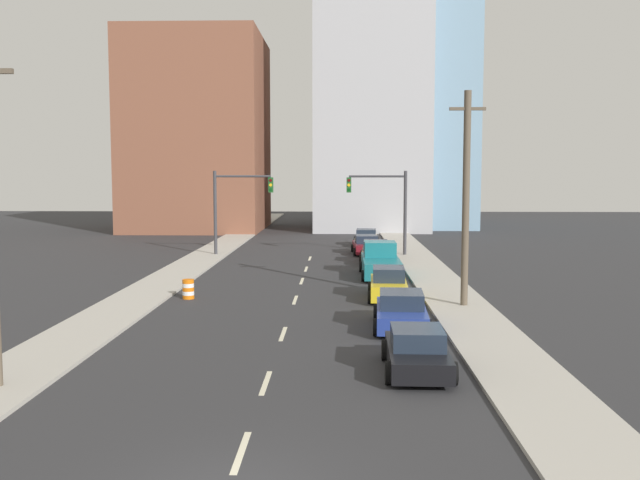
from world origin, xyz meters
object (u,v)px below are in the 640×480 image
Objects in this scene: traffic_signal_right at (388,201)px; pickup_truck_teal at (381,263)px; sedan_yellow at (388,284)px; sedan_blue at (401,311)px; sedan_tan at (366,238)px; traffic_signal_left at (232,201)px; sedan_brown at (375,253)px; traffic_barrel at (188,289)px; utility_pole_right_mid at (466,198)px; sedan_black at (417,352)px; sedan_maroon at (366,245)px.

traffic_signal_right is 1.00× the size of pickup_truck_teal.
sedan_blue is at bearing -87.06° from sedan_yellow.
traffic_signal_left is at bearing -140.93° from sedan_tan.
traffic_signal_left is at bearing 162.41° from sedan_brown.
traffic_signal_right is 24.71m from sedan_blue.
traffic_barrel is 0.21× the size of sedan_yellow.
utility_pole_right_mid is 13.86m from traffic_barrel.
sedan_black is 0.96× the size of sedan_tan.
sedan_blue is 31.93m from sedan_tan.
traffic_signal_left is 1.37× the size of sedan_yellow.
sedan_yellow is at bearing 1.92° from traffic_barrel.
sedan_black is (-1.14, -30.63, -3.42)m from traffic_signal_right.
sedan_black is at bearing -87.39° from sedan_blue.
sedan_blue is at bearing -90.18° from pickup_truck_teal.
sedan_yellow is 1.00× the size of sedan_maroon.
traffic_barrel is 0.22× the size of sedan_black.
pickup_truck_teal is 1.38× the size of sedan_tan.
traffic_signal_right is at bearing 77.90° from sedan_brown.
traffic_barrel is at bearing 150.14° from sedan_blue.
traffic_barrel is 0.20× the size of sedan_blue.
sedan_yellow reaches higher than sedan_tan.
pickup_truck_teal is at bearing -90.42° from sedan_maroon.
traffic_barrel is at bearing -107.75° from sedan_tan.
traffic_signal_left is 26.77m from sedan_blue.
traffic_barrel is 0.21× the size of sedan_brown.
sedan_maroon is (9.93, 1.38, -3.41)m from traffic_signal_left.
utility_pole_right_mid is 11.88m from sedan_black.
sedan_brown is (-0.00, 20.48, 0.04)m from sedan_blue.
sedan_black is (10.31, -30.63, -3.42)m from traffic_signal_left.
traffic_signal_left reaches higher than sedan_black.
sedan_blue is at bearing -67.05° from traffic_signal_left.
sedan_brown reaches higher than sedan_black.
traffic_barrel is at bearing -88.12° from traffic_signal_left.
traffic_signal_right is 1.44× the size of sedan_black.
sedan_black is at bearing -87.06° from sedan_tan.
traffic_barrel is 0.15× the size of pickup_truck_teal.
traffic_signal_right is at bearing 88.78° from sedan_yellow.
sedan_brown is (0.05, 13.85, 0.01)m from sedan_yellow.
sedan_black is 0.94× the size of sedan_brown.
sedan_brown reaches higher than sedan_tan.
traffic_signal_right reaches higher than sedan_yellow.
sedan_brown is at bearing 91.11° from sedan_black.
traffic_signal_right is 8.32m from sedan_tan.
traffic_signal_left is at bearing 115.93° from sedan_blue.
traffic_signal_right is at bearing 83.61° from pickup_truck_teal.
sedan_black is 0.70× the size of pickup_truck_teal.
sedan_tan is (-0.18, 38.11, 0.01)m from sedan_black.
pickup_truck_teal is 1.36× the size of sedan_maroon.
traffic_signal_right reaches higher than pickup_truck_teal.
sedan_brown is (9.76, 14.18, 0.23)m from traffic_barrel.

